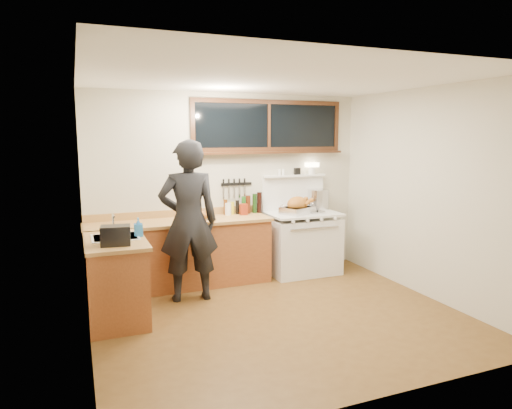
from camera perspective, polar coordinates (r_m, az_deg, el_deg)
name	(u,v)px	position (r m, az deg, el deg)	size (l,w,h in m)	color
ground_plane	(280,317)	(5.28, 2.99, -13.89)	(4.00, 3.50, 0.02)	#533615
room_shell	(281,170)	(4.89, 3.15, 4.36)	(4.10, 3.60, 2.65)	beige
counter_back	(180,253)	(6.21, -9.43, -6.01)	(2.44, 0.64, 1.00)	brown
counter_left	(116,279)	(5.30, -17.12, -8.89)	(0.64, 1.09, 0.90)	brown
sink_unit	(115,242)	(5.27, -17.17, -4.53)	(0.50, 0.45, 0.37)	white
vintage_stove	(302,241)	(6.77, 5.75, -4.59)	(1.02, 0.74, 1.60)	white
back_window	(269,132)	(6.69, 1.65, 9.08)	(2.32, 0.13, 0.77)	black
left_doorway	(87,250)	(3.99, -20.32, -5.37)	(0.02, 1.04, 2.17)	black
knife_strip	(235,185)	(6.56, -2.58, 2.49)	(0.46, 0.03, 0.28)	black
man	(189,221)	(5.58, -8.43, -2.08)	(0.76, 0.54, 1.97)	black
soap_bottle	(138,227)	(5.24, -14.50, -2.75)	(0.10, 0.10, 0.21)	#297DD1
toaster	(116,235)	(4.89, -17.14, -3.71)	(0.31, 0.24, 0.20)	black
cutting_board	(200,217)	(5.99, -7.00, -1.61)	(0.49, 0.44, 0.14)	#B28346
roast_turkey	(298,207)	(6.55, 5.23, -0.27)	(0.53, 0.48, 0.25)	silver
stockpot	(318,199)	(6.98, 7.78, 0.65)	(0.43, 0.43, 0.30)	silver
saucepan	(296,207)	(6.81, 5.03, -0.32)	(0.19, 0.28, 0.11)	silver
pot_lid	(317,212)	(6.67, 7.67, -0.94)	(0.26, 0.26, 0.04)	silver
coffee_tin	(244,209)	(6.43, -1.56, -0.61)	(0.12, 0.10, 0.16)	maroon
pitcher	(228,209)	(6.44, -3.52, -0.55)	(0.12, 0.12, 0.17)	white
bottle_cluster	(247,205)	(6.54, -1.18, -0.02)	(0.58, 0.07, 0.30)	black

